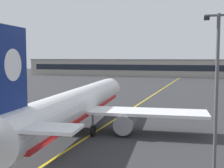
% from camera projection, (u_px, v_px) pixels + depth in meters
% --- Properties ---
extents(taxiway_centreline, '(3.87, 179.97, 0.01)m').
position_uv_depth(taxiway_centreline, '(130.00, 110.00, 53.80)').
color(taxiway_centreline, yellow).
rests_on(taxiway_centreline, ground).
extents(airliner_foreground, '(32.32, 41.52, 11.65)m').
position_uv_depth(airliner_foreground, '(77.00, 105.00, 37.81)').
color(airliner_foreground, white).
rests_on(airliner_foreground, ground).
extents(apron_lamp_post, '(2.24, 0.90, 12.78)m').
position_uv_depth(apron_lamp_post, '(217.00, 90.00, 24.26)').
color(apron_lamp_post, '#515156').
rests_on(apron_lamp_post, ground).
extents(terminal_building, '(166.15, 12.40, 8.46)m').
position_uv_depth(terminal_building, '(189.00, 68.00, 144.61)').
color(terminal_building, '#9E998E').
rests_on(terminal_building, ground).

